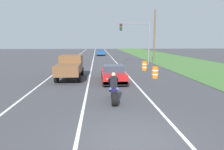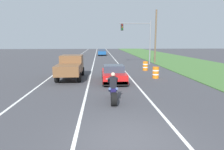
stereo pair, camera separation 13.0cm
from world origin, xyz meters
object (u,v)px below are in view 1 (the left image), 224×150
object	(u,v)px
construction_barrel_mid	(144,66)
distant_car_far_ahead	(101,52)
sports_car_red	(113,74)
motorcycle_with_rider	(114,92)
pickup_truck_left_lane_brown	(70,66)
construction_barrel_nearest	(155,72)
traffic_light_mast_near	(140,36)

from	to	relation	value
construction_barrel_mid	distant_car_far_ahead	world-z (taller)	distant_car_far_ahead
sports_car_red	distant_car_far_ahead	bearing A→B (deg)	90.94
motorcycle_with_rider	sports_car_red	bearing A→B (deg)	85.65
sports_car_red	pickup_truck_left_lane_brown	distance (m)	3.98
pickup_truck_left_lane_brown	distant_car_far_ahead	xyz separation A→B (m)	(3.10, 28.91, -0.33)
sports_car_red	pickup_truck_left_lane_brown	size ratio (longest dim) A/B	0.90
motorcycle_with_rider	sports_car_red	xyz separation A→B (m)	(0.42, 5.51, 0.04)
motorcycle_with_rider	pickup_truck_left_lane_brown	size ratio (longest dim) A/B	0.46
construction_barrel_nearest	construction_barrel_mid	distance (m)	4.86
motorcycle_with_rider	traffic_light_mast_near	distance (m)	18.76
traffic_light_mast_near	distant_car_far_ahead	size ratio (longest dim) A/B	1.50
sports_car_red	traffic_light_mast_near	world-z (taller)	traffic_light_mast_near
traffic_light_mast_near	motorcycle_with_rider	bearing A→B (deg)	-105.79
motorcycle_with_rider	construction_barrel_nearest	distance (m)	8.12
traffic_light_mast_near	sports_car_red	bearing A→B (deg)	-110.60
motorcycle_with_rider	pickup_truck_left_lane_brown	xyz separation A→B (m)	(-3.18, 7.14, 0.51)
sports_car_red	construction_barrel_nearest	world-z (taller)	sports_car_red
motorcycle_with_rider	distant_car_far_ahead	xyz separation A→B (m)	(-0.08, 36.05, 0.18)
traffic_light_mast_near	construction_barrel_mid	size ratio (longest dim) A/B	6.00
motorcycle_with_rider	distant_car_far_ahead	distance (m)	36.05
sports_car_red	construction_barrel_nearest	distance (m)	4.06
traffic_light_mast_near	distant_car_far_ahead	world-z (taller)	traffic_light_mast_near
motorcycle_with_rider	construction_barrel_nearest	size ratio (longest dim) A/B	2.21
traffic_light_mast_near	distant_car_far_ahead	distance (m)	19.26
construction_barrel_nearest	distant_car_far_ahead	distance (m)	29.44
distant_car_far_ahead	motorcycle_with_rider	bearing A→B (deg)	-89.87
construction_barrel_nearest	distant_car_far_ahead	size ratio (longest dim) A/B	0.25
construction_barrel_nearest	distant_car_far_ahead	xyz separation A→B (m)	(-4.31, 29.12, 0.27)
motorcycle_with_rider	traffic_light_mast_near	bearing A→B (deg)	74.21
construction_barrel_nearest	construction_barrel_mid	xyz separation A→B (m)	(0.18, 4.86, 0.00)
construction_barrel_mid	distant_car_far_ahead	xyz separation A→B (m)	(-4.49, 24.27, 0.27)
construction_barrel_mid	distant_car_far_ahead	distance (m)	24.68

